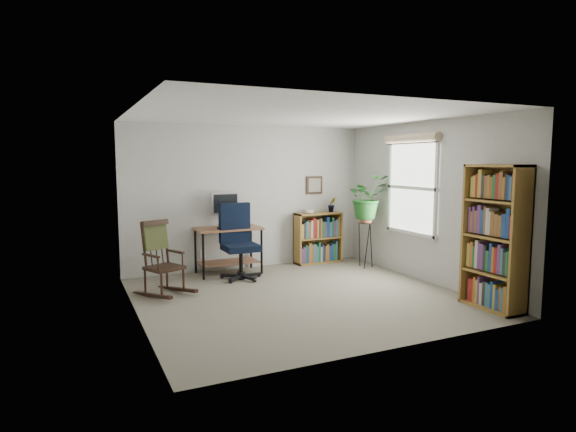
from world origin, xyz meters
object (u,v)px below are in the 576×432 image
desk (228,251)px  rocking_chair (164,258)px  office_chair (241,241)px  tall_bookshelf (495,237)px  low_bookshelf (318,238)px

desk → rocking_chair: 1.45m
office_chair → tall_bookshelf: size_ratio=0.67×
low_bookshelf → tall_bookshelf: 3.37m
office_chair → tall_bookshelf: tall_bookshelf is taller
desk → tall_bookshelf: (2.38, -3.15, 0.51)m
rocking_chair → tall_bookshelf: bearing=-58.1°
rocking_chair → low_bookshelf: 3.04m
office_chair → rocking_chair: 1.30m
office_chair → rocking_chair: size_ratio=1.15×
low_bookshelf → office_chair: bearing=-161.1°
desk → low_bookshelf: bearing=4.0°
tall_bookshelf → desk: bearing=127.1°
tall_bookshelf → low_bookshelf: bearing=101.6°
office_chair → tall_bookshelf: (2.32, -2.71, 0.30)m
office_chair → low_bookshelf: 1.75m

